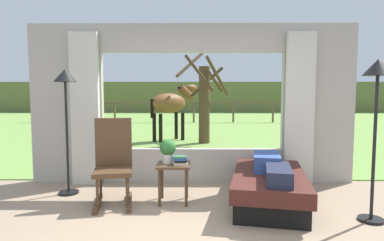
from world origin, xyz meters
The scene contains 16 objects.
back_wall_with_window centered at (0.00, 2.26, 1.25)m, with size 5.20×0.12×2.55m.
curtain_panel_left centered at (-1.69, 2.12, 1.20)m, with size 0.44×0.10×2.40m, color beige.
curtain_panel_right centered at (1.69, 2.12, 1.20)m, with size 0.44×0.10×2.40m, color beige.
outdoor_pasture_lawn centered at (0.00, 13.16, 0.01)m, with size 36.00×21.68×0.02m, color #759E47.
distant_hill_ridge centered at (0.00, 23.00, 1.20)m, with size 36.00×2.00×2.40m, color #606839.
recliner_sofa centered at (1.01, 1.20, 0.22)m, with size 1.21×1.84×0.42m.
reclining_person centered at (1.01, 1.15, 0.52)m, with size 0.45×1.43×0.22m.
rocking_chair centered at (-1.03, 1.24, 0.55)m, with size 0.57×0.75×1.12m.
side_table centered at (-0.24, 1.25, 0.43)m, with size 0.44×0.44×0.52m.
potted_plant centered at (-0.32, 1.31, 0.70)m, with size 0.22×0.22×0.32m.
book_stack centered at (-0.15, 1.20, 0.58)m, with size 0.20×0.17×0.12m.
floor_lamp_left centered at (-1.79, 1.62, 1.45)m, with size 0.32×0.32×1.79m.
floor_lamp_right centered at (2.05, 0.64, 1.47)m, with size 0.32×0.32×1.82m.
horse centered at (-0.68, 6.79, 1.16)m, with size 1.58×1.47×1.73m.
pasture_tree centered at (0.32, 6.33, 1.28)m, with size 1.55×1.57×2.72m.
pasture_fence_line centered at (0.00, 13.21, 0.74)m, with size 16.10×0.10×1.10m.
Camera 1 is at (0.04, -2.90, 1.44)m, focal length 29.90 mm.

